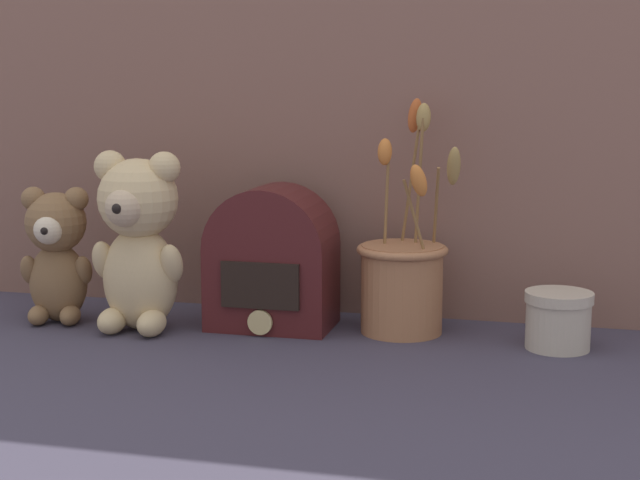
{
  "coord_description": "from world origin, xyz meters",
  "views": [
    {
      "loc": [
        0.33,
        -1.27,
        0.36
      ],
      "look_at": [
        0.0,
        0.02,
        0.14
      ],
      "focal_mm": 55.0,
      "sensor_mm": 36.0,
      "label": 1
    }
  ],
  "objects": [
    {
      "name": "backdrop_wall",
      "position": [
        0.0,
        0.17,
        0.39
      ],
      "size": [
        1.34,
        0.02,
        0.78
      ],
      "color": "#845B4C",
      "rests_on": "ground"
    },
    {
      "name": "ground_plane",
      "position": [
        0.0,
        0.0,
        0.0
      ],
      "size": [
        4.0,
        4.0,
        0.0
      ],
      "primitive_type": "plane",
      "color": "#3D3847"
    },
    {
      "name": "flower_vase",
      "position": [
        0.11,
        0.07,
        0.08
      ],
      "size": [
        0.15,
        0.13,
        0.33
      ],
      "color": "#AD7047",
      "rests_on": "ground"
    },
    {
      "name": "vintage_radio",
      "position": [
        -0.08,
        0.05,
        0.09
      ],
      "size": [
        0.18,
        0.12,
        0.21
      ],
      "color": "#4C1919",
      "rests_on": "ground"
    },
    {
      "name": "decorative_tin_tall",
      "position": [
        0.32,
        0.03,
        0.04
      ],
      "size": [
        0.09,
        0.09,
        0.08
      ],
      "color": "beige",
      "rests_on": "ground"
    },
    {
      "name": "teddy_bear_large",
      "position": [
        -0.26,
        -0.01,
        0.13
      ],
      "size": [
        0.14,
        0.13,
        0.26
      ],
      "color": "#DBBC84",
      "rests_on": "ground"
    },
    {
      "name": "teddy_bear_medium",
      "position": [
        -0.39,
        0.0,
        0.1
      ],
      "size": [
        0.11,
        0.1,
        0.2
      ],
      "color": "olive",
      "rests_on": "ground"
    }
  ]
}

